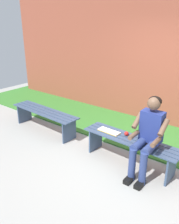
{
  "coord_description": "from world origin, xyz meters",
  "views": [
    {
      "loc": [
        -1.55,
        3.11,
        2.3
      ],
      "look_at": [
        0.75,
        0.15,
        0.83
      ],
      "focal_mm": 36.62,
      "sensor_mm": 36.0,
      "label": 1
    }
  ],
  "objects_px": {
    "bench_far": "(44,115)",
    "person_seated": "(148,134)",
    "apple": "(126,134)",
    "bench_near": "(130,145)",
    "book_open": "(109,131)"
  },
  "relations": [
    {
      "from": "bench_near",
      "to": "bench_far",
      "type": "distance_m",
      "value": 2.15
    },
    {
      "from": "bench_far",
      "to": "book_open",
      "type": "relative_size",
      "value": 4.32
    },
    {
      "from": "apple",
      "to": "book_open",
      "type": "relative_size",
      "value": 0.18
    },
    {
      "from": "bench_far",
      "to": "person_seated",
      "type": "height_order",
      "value": "person_seated"
    },
    {
      "from": "bench_near",
      "to": "person_seated",
      "type": "height_order",
      "value": "person_seated"
    },
    {
      "from": "bench_far",
      "to": "apple",
      "type": "distance_m",
      "value": 2.04
    },
    {
      "from": "person_seated",
      "to": "apple",
      "type": "distance_m",
      "value": 0.52
    },
    {
      "from": "person_seated",
      "to": "bench_near",
      "type": "bearing_deg",
      "value": -16.71
    },
    {
      "from": "bench_far",
      "to": "book_open",
      "type": "xyz_separation_m",
      "value": [
        -1.72,
        -0.0,
        0.12
      ]
    },
    {
      "from": "bench_far",
      "to": "apple",
      "type": "xyz_separation_m",
      "value": [
        -2.04,
        -0.06,
        0.15
      ]
    },
    {
      "from": "bench_far",
      "to": "apple",
      "type": "bearing_deg",
      "value": -178.27
    },
    {
      "from": "apple",
      "to": "book_open",
      "type": "bearing_deg",
      "value": 10.07
    },
    {
      "from": "apple",
      "to": "person_seated",
      "type": "bearing_deg",
      "value": 159.96
    },
    {
      "from": "bench_near",
      "to": "book_open",
      "type": "distance_m",
      "value": 0.45
    },
    {
      "from": "bench_near",
      "to": "bench_far",
      "type": "relative_size",
      "value": 0.96
    }
  ]
}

